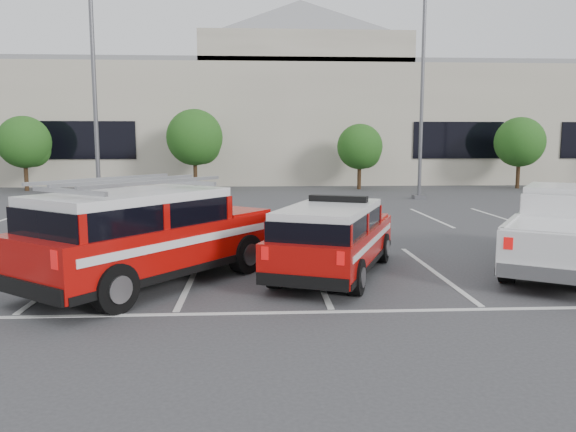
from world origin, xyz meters
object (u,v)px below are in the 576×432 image
tree_left (26,144)px  tree_right (521,144)px  tree_mid_left (196,139)px  tree_mid_right (361,148)px  fire_chief_suv (333,243)px  ladder_suv (148,242)px  convention_building (275,118)px  light_pole_mid (422,96)px  white_pickup (567,236)px  light_pole_left (94,86)px

tree_left → tree_right: 30.00m
tree_mid_left → tree_mid_right: bearing=-0.0°
fire_chief_suv → ladder_suv: ladder_suv is taller
tree_mid_left → tree_mid_right: (10.00, -0.00, -0.54)m
ladder_suv → tree_mid_left: bearing=130.9°
convention_building → tree_left: size_ratio=13.58×
light_pole_mid → fire_chief_suv: size_ratio=1.97×
ladder_suv → white_pickup: bearing=43.2°
tree_right → light_pole_left: bearing=-156.5°
tree_right → white_pickup: 23.82m
tree_left → white_pickup: size_ratio=0.70×
convention_building → tree_right: 17.96m
tree_left → ladder_suv: bearing=-63.5°
light_pole_mid → light_pole_left: bearing=-165.1°
light_pole_left → light_pole_mid: size_ratio=1.00×
convention_building → fire_chief_suv: bearing=-89.6°
light_pole_mid → tree_left: bearing=164.6°
white_pickup → ladder_suv: ladder_suv is taller
tree_mid_right → ladder_suv: (-8.61, -22.81, -1.62)m
convention_building → light_pole_mid: convention_building is taller
tree_mid_left → fire_chief_suv: tree_mid_left is taller
tree_mid_left → light_pole_mid: bearing=-26.9°
convention_building → ladder_suv: size_ratio=10.39×
light_pole_mid → fire_chief_suv: 18.00m
white_pickup → tree_mid_left: bearing=148.6°
white_pickup → ladder_suv: size_ratio=1.10×
tree_mid_right → tree_right: size_ratio=0.90×
convention_building → tree_mid_right: (4.91, -9.82, -2.22)m
white_pickup → convention_building: bearing=132.5°
tree_mid_right → light_pole_left: 16.72m
light_pole_left → fire_chief_suv: 15.41m
tree_right → fire_chief_suv: 26.69m
light_pole_left → tree_mid_left: bearing=72.9°
convention_building → fire_chief_suv: size_ratio=11.53×
tree_mid_left → fire_chief_suv: 22.92m
tree_left → white_pickup: (20.75, -21.86, -2.02)m
convention_building → white_pickup: 32.42m
tree_mid_right → fire_chief_suv: 22.74m
tree_mid_left → white_pickup: bearing=-63.8°
light_pole_mid → white_pickup: size_ratio=1.62×
tree_left → ladder_suv: 25.56m
tree_mid_left → light_pole_mid: (11.91, -6.05, 2.14)m
light_pole_mid → ladder_suv: (-10.52, -16.76, -4.30)m
white_pickup → ladder_suv: (-9.37, -0.95, 0.13)m
tree_mid_right → tree_right: 10.00m
tree_left → light_pole_left: (6.91, -10.05, 2.41)m
light_pole_left → convention_building: bearing=67.6°
tree_mid_left → tree_right: tree_mid_left is taller
tree_mid_left → ladder_suv: (1.39, -22.81, -2.16)m
tree_mid_left → light_pole_mid: 13.53m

